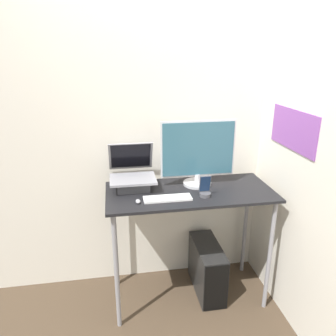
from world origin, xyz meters
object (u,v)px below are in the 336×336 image
laptop (133,178)px  mouse (138,201)px  monitor (198,155)px  computer_tower (207,268)px  cell_phone (205,191)px  keyboard (168,198)px

laptop → mouse: laptop is taller
monitor → computer_tower: 0.93m
mouse → cell_phone: size_ratio=0.35×
laptop → cell_phone: 0.53m
monitor → cell_phone: bearing=-90.0°
monitor → computer_tower: monitor is taller
cell_phone → computer_tower: size_ratio=0.30×
keyboard → cell_phone: cell_phone is taller
laptop → monitor: bearing=-2.3°
keyboard → mouse: bearing=-173.2°
keyboard → cell_phone: bearing=1.7°
keyboard → mouse: (-0.20, -0.02, 0.00)m
keyboard → cell_phone: 0.26m
mouse → cell_phone: 0.46m
computer_tower → mouse: bearing=-162.3°
cell_phone → computer_tower: cell_phone is taller
keyboard → computer_tower: 0.80m
laptop → cell_phone: (0.47, -0.23, -0.04)m
mouse → monitor: bearing=28.0°
laptop → computer_tower: size_ratio=0.71×
monitor → cell_phone: 0.28m
mouse → computer_tower: mouse is taller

